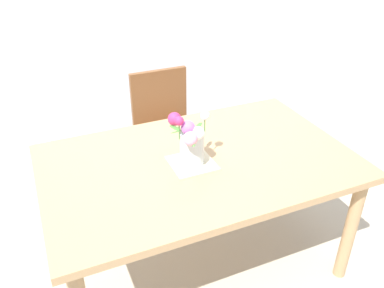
# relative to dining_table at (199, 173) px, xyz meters

# --- Properties ---
(ground_plane) EXTENTS (12.00, 12.00, 0.00)m
(ground_plane) POSITION_rel_dining_table_xyz_m (0.00, 0.00, -0.66)
(ground_plane) COLOR #B7AD99
(dining_table) EXTENTS (1.63, 1.02, 0.74)m
(dining_table) POSITION_rel_dining_table_xyz_m (0.00, 0.00, 0.00)
(dining_table) COLOR tan
(dining_table) RESTS_ON ground_plane
(chair_far) EXTENTS (0.42, 0.42, 0.90)m
(chair_far) POSITION_rel_dining_table_xyz_m (0.11, 0.85, -0.14)
(chair_far) COLOR brown
(chair_far) RESTS_ON ground_plane
(placemat) EXTENTS (0.22, 0.22, 0.01)m
(placemat) POSITION_rel_dining_table_xyz_m (-0.05, -0.02, 0.09)
(placemat) COLOR beige
(placemat) RESTS_ON dining_table
(flower_vase) EXTENTS (0.21, 0.25, 0.29)m
(flower_vase) POSITION_rel_dining_table_xyz_m (-0.06, -0.03, 0.23)
(flower_vase) COLOR silver
(flower_vase) RESTS_ON placemat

